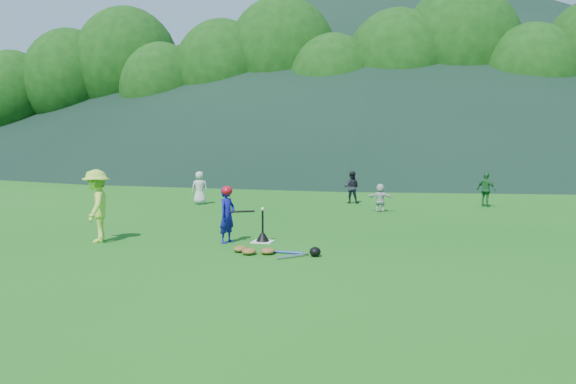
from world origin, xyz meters
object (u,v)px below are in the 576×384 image
object	(u,v)px
home_plate	(263,242)
fielder_d	(380,198)
adult_coach	(97,206)
equipment_pile	(268,251)
batter_child	(227,215)
batting_tee	(263,236)
fielder_b	(352,187)
fielder_a	(200,188)
fielder_c	(486,190)

from	to	relation	value
home_plate	fielder_d	size ratio (longest dim) A/B	0.49
adult_coach	equipment_pile	distance (m)	4.15
batter_child	equipment_pile	xyz separation A→B (m)	(1.19, -1.03, -0.55)
fielder_d	batting_tee	distance (m)	6.40
adult_coach	fielder_b	world-z (taller)	adult_coach
batter_child	home_plate	bearing A→B (deg)	-51.45
adult_coach	batting_tee	world-z (taller)	adult_coach
fielder_a	fielder_c	xyz separation A→B (m)	(9.89, 1.45, -0.00)
home_plate	batting_tee	distance (m)	0.12
batter_child	equipment_pile	distance (m)	1.67
batter_child	fielder_d	world-z (taller)	batter_child
fielder_b	adult_coach	bearing A→B (deg)	65.32
adult_coach	fielder_d	distance (m)	8.91
batter_child	fielder_a	bearing A→B (deg)	44.61
fielder_b	equipment_pile	world-z (taller)	fielder_b
fielder_d	batting_tee	bearing A→B (deg)	72.11
home_plate	batting_tee	xyz separation A→B (m)	(0.00, 0.00, 0.12)
fielder_d	batter_child	bearing A→B (deg)	67.18
fielder_a	batter_child	bearing A→B (deg)	98.20
batting_tee	batter_child	bearing A→B (deg)	-159.90
fielder_b	fielder_d	world-z (taller)	fielder_b
adult_coach	batting_tee	xyz separation A→B (m)	(3.59, 0.78, -0.67)
batter_child	fielder_c	xyz separation A→B (m)	(6.36, 8.63, -0.03)
fielder_a	batting_tee	xyz separation A→B (m)	(4.26, -6.91, -0.46)
adult_coach	fielder_d	xyz separation A→B (m)	(5.77, 6.78, -0.35)
fielder_b	equipment_pile	bearing A→B (deg)	88.53
fielder_a	fielder_d	size ratio (longest dim) A/B	1.30
fielder_b	fielder_d	bearing A→B (deg)	117.30
fielder_b	batting_tee	distance (m)	8.55
fielder_a	equipment_pile	xyz separation A→B (m)	(4.72, -8.21, -0.53)
home_plate	batter_child	xyz separation A→B (m)	(-0.73, -0.27, 0.60)
home_plate	fielder_a	bearing A→B (deg)	121.63
equipment_pile	batter_child	bearing A→B (deg)	139.23
adult_coach	fielder_a	distance (m)	7.72
adult_coach	batting_tee	size ratio (longest dim) A/B	2.36
fielder_a	batting_tee	bearing A→B (deg)	103.66
fielder_b	batting_tee	world-z (taller)	fielder_b
home_plate	adult_coach	distance (m)	3.75
fielder_d	batting_tee	size ratio (longest dim) A/B	1.34
fielder_a	fielder_b	size ratio (longest dim) A/B	1.01
batter_child	adult_coach	size ratio (longest dim) A/B	0.76
home_plate	batter_child	bearing A→B (deg)	-159.90
batting_tee	home_plate	bearing A→B (deg)	0.00
fielder_c	batting_tee	size ratio (longest dim) A/B	1.73
equipment_pile	fielder_b	bearing A→B (deg)	86.87
batter_child	batting_tee	bearing A→B (deg)	-51.45
fielder_c	equipment_pile	distance (m)	10.96
fielder_d	adult_coach	bearing A→B (deg)	51.72
adult_coach	fielder_d	bearing A→B (deg)	118.64
batter_child	batting_tee	distance (m)	0.92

